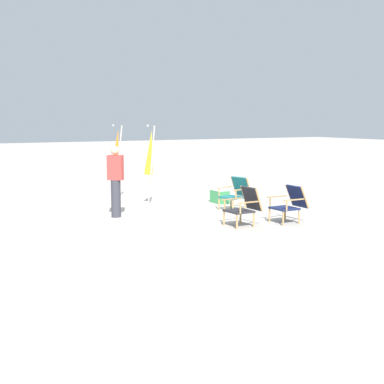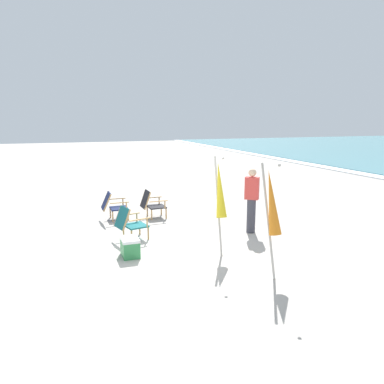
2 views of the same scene
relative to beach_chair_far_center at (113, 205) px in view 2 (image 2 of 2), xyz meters
The scene contains 8 objects.
ground_plane 3.17m from the beach_chair_far_center, 12.12° to the left, with size 80.00×80.00×0.00m, color #B2AAA0.
beach_chair_far_center is the anchor object (origin of this frame).
beach_chair_back_right 1.95m from the beach_chair_far_center, ahead, with size 0.72×0.82×0.81m.
beach_chair_mid_center 1.09m from the beach_chair_far_center, 80.53° to the left, with size 0.62×0.70×0.82m.
umbrella_furled_yellow 4.03m from the beach_chair_far_center, 26.27° to the left, with size 0.53×0.22×2.09m.
umbrella_furled_orange 5.43m from the beach_chair_far_center, 23.42° to the left, with size 0.55×0.31×2.09m.
person_near_chairs 3.95m from the beach_chair_far_center, 52.24° to the left, with size 0.37×0.39×1.63m.
cooler_box 3.06m from the beach_chair_far_center, ahead, with size 0.49×0.35×0.40m.
Camera 2 is at (7.42, -2.02, 2.84)m, focal length 35.00 mm.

